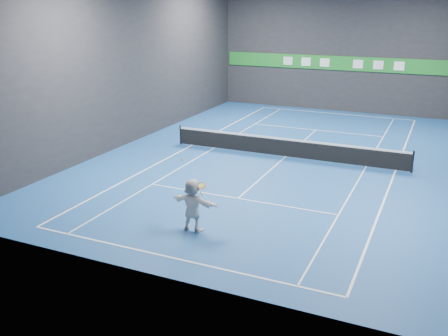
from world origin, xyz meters
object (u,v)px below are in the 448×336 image
at_px(tennis_net, 286,147).
at_px(tennis_racket, 201,187).
at_px(player, 193,205).
at_px(tennis_ball, 182,160).

xyz_separation_m(tennis_net, tennis_racket, (0.04, -9.77, 1.12)).
relative_size(player, tennis_ball, 30.53).
height_order(player, tennis_net, player).
bearing_deg(player, tennis_ball, -2.20).
height_order(tennis_ball, tennis_net, tennis_ball).
bearing_deg(player, tennis_net, -87.06).
bearing_deg(tennis_ball, player, -6.81).
distance_m(tennis_ball, tennis_net, 9.99).
relative_size(tennis_ball, tennis_net, 0.00).
bearing_deg(tennis_net, tennis_racket, -89.78).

